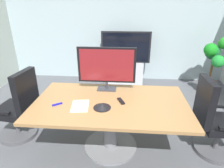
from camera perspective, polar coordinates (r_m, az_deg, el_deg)
The scene contains 12 objects.
ground_plane at distance 2.96m, azimuth -2.23°, elevation -17.91°, with size 6.68×6.68×0.00m, color #515459.
wall_back_glass_partition at distance 5.04m, azimuth 1.38°, elevation 17.87°, with size 5.68×0.10×2.93m, color #9EB2B7.
conference_table at distance 2.62m, azimuth -0.45°, elevation -8.90°, with size 2.02×1.15×0.74m.
office_chair_left at distance 3.19m, azimuth -25.94°, elevation -7.19°, with size 0.62×0.60×1.09m.
office_chair_right at distance 2.93m, azimuth 28.10°, elevation -10.47°, with size 0.60×0.57×1.09m.
tv_monitor at distance 2.76m, azimuth -1.63°, elevation 5.31°, with size 0.84×0.18×0.64m.
wall_display_unit at distance 4.89m, azimuth 3.99°, elevation 5.36°, with size 1.20×0.36×1.31m.
potted_plant at distance 4.73m, azimuth 28.01°, elevation 5.85°, with size 0.57×0.62×1.29m.
conference_phone at distance 2.38m, azimuth -3.08°, elevation -6.49°, with size 0.22×0.22×0.07m.
remote_control at distance 2.53m, azimuth 2.70°, elevation -5.10°, with size 0.05×0.17×0.02m, color black.
whiteboard_marker at distance 2.55m, azimuth -16.07°, elevation -5.83°, with size 0.13×0.02×0.02m, color #1919A5.
paper_notepad at distance 2.46m, azimuth -9.53°, elevation -6.46°, with size 0.21×0.30×0.01m, color white.
Camera 1 is at (0.29, -2.21, 1.96)m, focal length 30.57 mm.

